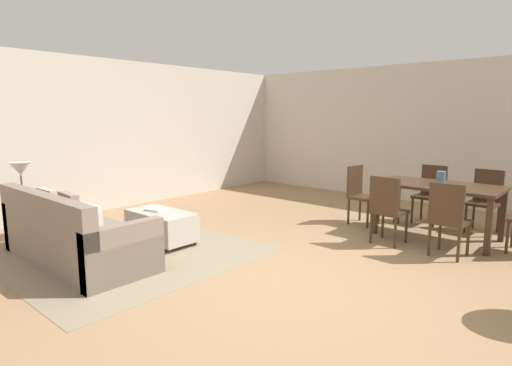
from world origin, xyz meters
TOP-DOWN VIEW (x-y plane):
  - ground_plane at (0.00, 0.00)m, footprint 10.80×10.80m
  - wall_back at (0.00, 5.00)m, footprint 9.00×0.12m
  - wall_left at (-4.50, 0.50)m, footprint 0.12×11.00m
  - area_rug at (-2.10, -0.58)m, footprint 3.00×2.80m
  - couch at (-2.18, -1.17)m, footprint 2.16×0.90m
  - ottoman_table at (-2.03, -0.04)m, footprint 0.99×0.51m
  - side_table at (-3.56, -1.21)m, footprint 0.40×0.40m
  - table_lamp at (-3.56, -1.21)m, footprint 0.26×0.26m
  - dining_table at (0.67, 2.68)m, footprint 1.60×0.90m
  - dining_chair_near_left at (0.28, 1.90)m, footprint 0.41×0.41m
  - dining_chair_near_right at (1.05, 1.89)m, footprint 0.41×0.41m
  - dining_chair_far_left at (0.31, 3.46)m, footprint 0.43×0.43m
  - dining_chair_far_right at (1.10, 3.46)m, footprint 0.42×0.42m
  - dining_chair_head_west at (-0.52, 2.66)m, footprint 0.42×0.42m
  - vase_centerpiece at (0.70, 2.64)m, footprint 0.12×0.12m
  - book_on_ottoman at (-2.12, -0.05)m, footprint 0.30×0.25m

SIDE VIEW (x-z plane):
  - ground_plane at x=0.00m, z-range 0.00..0.00m
  - area_rug at x=-2.10m, z-range 0.00..0.01m
  - ottoman_table at x=-2.03m, z-range 0.03..0.46m
  - couch at x=-2.18m, z-range -0.14..0.72m
  - side_table at x=-3.56m, z-range 0.16..0.72m
  - book_on_ottoman at x=-2.12m, z-range 0.43..0.46m
  - dining_chair_near_left at x=0.28m, z-range 0.06..0.98m
  - dining_chair_near_right at x=1.05m, z-range 0.06..0.98m
  - dining_chair_far_left at x=0.31m, z-range 0.06..0.98m
  - dining_chair_far_right at x=1.10m, z-range 0.06..0.98m
  - dining_chair_head_west at x=-0.52m, z-range 0.06..0.98m
  - dining_table at x=0.67m, z-range 0.29..1.05m
  - vase_centerpiece at x=0.70m, z-range 0.76..0.95m
  - table_lamp at x=-3.56m, z-range 0.70..1.23m
  - wall_back at x=0.00m, z-range 0.00..2.70m
  - wall_left at x=-4.50m, z-range 0.00..2.70m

